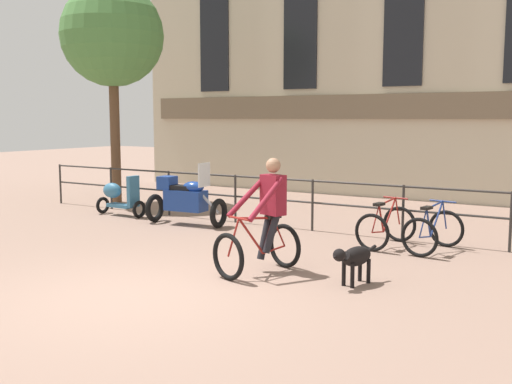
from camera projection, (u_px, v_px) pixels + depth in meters
name	position (u px, v px, depth m)	size (l,w,h in m)	color
ground_plane	(135.00, 295.00, 7.79)	(60.00, 60.00, 0.00)	#8E7060
canal_railing	(313.00, 196.00, 12.10)	(15.05, 0.05, 1.05)	#2D2B28
cyclist_with_bike	(264.00, 222.00, 8.84)	(1.00, 1.32, 1.70)	black
dog	(354.00, 258.00, 8.19)	(0.38, 0.91, 0.56)	black
parked_motorcycle	(185.00, 199.00, 12.79)	(1.79, 0.77, 1.35)	black
parked_bicycle_near_lamp	(386.00, 227.00, 10.66)	(0.80, 1.19, 0.86)	black
parked_bicycle_mid_left	(433.00, 231.00, 10.23)	(0.83, 1.20, 0.86)	black
parked_scooter	(119.00, 196.00, 14.02)	(1.29, 0.44, 0.96)	black
tree_canalside_left	(112.00, 36.00, 15.77)	(2.71, 2.71, 5.81)	brown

